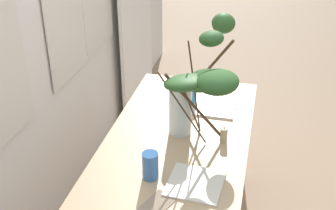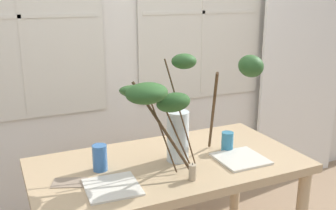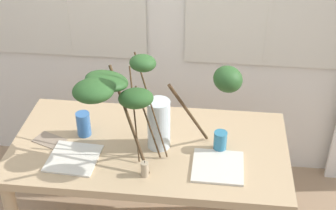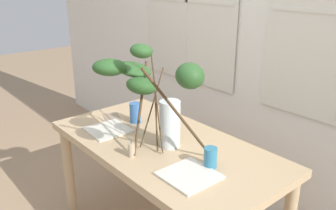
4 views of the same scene
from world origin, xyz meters
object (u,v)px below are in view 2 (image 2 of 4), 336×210
at_px(plate_square_left, 112,187).
at_px(plate_square_right, 241,159).
at_px(vase_with_branches, 174,105).
at_px(drinking_glass_blue_left, 100,158).
at_px(drinking_glass_blue_right, 228,142).
at_px(pillar_candle, 192,172).
at_px(dining_table, 169,177).

relative_size(plate_square_left, plate_square_right, 0.98).
relative_size(vase_with_branches, drinking_glass_blue_left, 6.05).
bearing_deg(vase_with_branches, plate_square_left, -170.83).
bearing_deg(drinking_glass_blue_right, plate_square_left, -168.12).
bearing_deg(drinking_glass_blue_left, vase_with_branches, -24.36).
height_order(drinking_glass_blue_left, drinking_glass_blue_right, drinking_glass_blue_left).
xyz_separation_m(drinking_glass_blue_left, drinking_glass_blue_right, (0.77, -0.06, -0.01)).
bearing_deg(pillar_candle, vase_with_branches, 102.98).
distance_m(vase_with_branches, drinking_glass_blue_left, 0.50).
relative_size(dining_table, plate_square_right, 5.78).
distance_m(plate_square_left, pillar_candle, 0.41).
bearing_deg(plate_square_right, dining_table, 158.59).
relative_size(drinking_glass_blue_left, drinking_glass_blue_right, 1.23).
bearing_deg(dining_table, pillar_candle, -86.68).
height_order(drinking_glass_blue_right, plate_square_right, drinking_glass_blue_right).
relative_size(drinking_glass_blue_left, pillar_candle, 1.50).
bearing_deg(plate_square_right, vase_with_branches, 174.02).
height_order(drinking_glass_blue_right, plate_square_left, drinking_glass_blue_right).
bearing_deg(drinking_glass_blue_left, drinking_glass_blue_right, -4.48).
bearing_deg(dining_table, plate_square_right, -21.41).
distance_m(drinking_glass_blue_left, plate_square_left, 0.23).
bearing_deg(vase_with_branches, drinking_glass_blue_left, 155.64).
relative_size(plate_square_right, pillar_candle, 2.78).
distance_m(dining_table, plate_square_left, 0.43).
relative_size(vase_with_branches, plate_square_left, 3.32).
height_order(dining_table, plate_square_left, plate_square_left).
distance_m(drinking_glass_blue_left, drinking_glass_blue_right, 0.77).
xyz_separation_m(plate_square_left, plate_square_right, (0.77, 0.02, 0.00)).
relative_size(drinking_glass_blue_left, plate_square_right, 0.54).
relative_size(dining_table, drinking_glass_blue_right, 13.23).
height_order(vase_with_branches, pillar_candle, vase_with_branches).
height_order(vase_with_branches, plate_square_left, vase_with_branches).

